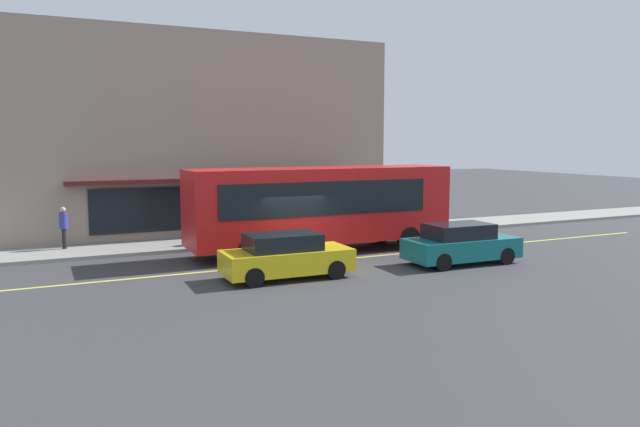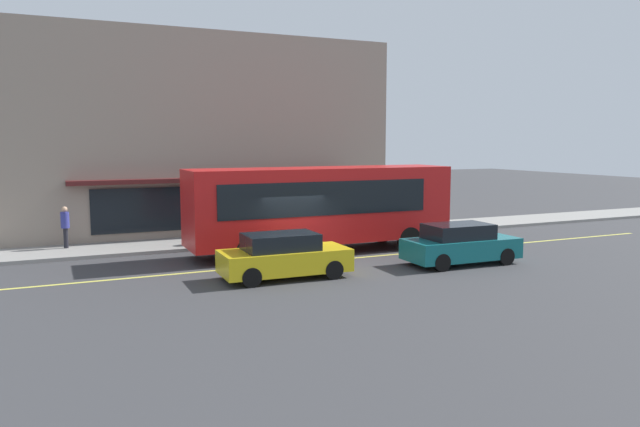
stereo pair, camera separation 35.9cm
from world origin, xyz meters
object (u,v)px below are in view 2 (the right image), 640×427
(traffic_light, at_px, (260,187))
(pedestrian_near_storefront, at_px, (65,223))
(car_teal, at_px, (460,244))
(car_yellow, at_px, (284,256))
(bus, at_px, (322,205))

(traffic_light, distance_m, pedestrian_near_storefront, 8.24)
(traffic_light, distance_m, car_teal, 9.27)
(car_yellow, bearing_deg, bus, 50.28)
(bus, distance_m, traffic_light, 3.50)
(car_yellow, distance_m, pedestrian_near_storefront, 10.56)
(bus, distance_m, car_yellow, 5.08)
(traffic_light, xyz_separation_m, car_teal, (5.35, -7.35, -1.79))
(car_yellow, height_order, pedestrian_near_storefront, pedestrian_near_storefront)
(car_teal, relative_size, car_yellow, 1.00)
(bus, height_order, pedestrian_near_storefront, bus)
(traffic_light, height_order, pedestrian_near_storefront, traffic_light)
(bus, bearing_deg, car_yellow, -129.72)
(bus, xyz_separation_m, traffic_light, (-1.67, 3.03, 0.55))
(bus, distance_m, car_teal, 5.82)
(pedestrian_near_storefront, bearing_deg, traffic_light, -10.51)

